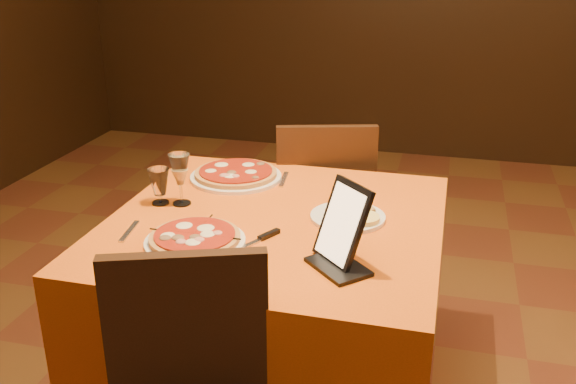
% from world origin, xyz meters
% --- Properties ---
extents(main_table, '(1.10, 1.10, 0.75)m').
position_xyz_m(main_table, '(-0.57, 0.37, 0.38)').
color(main_table, '#E15C0E').
rests_on(main_table, floor).
extents(chair_main_far, '(0.47, 0.47, 0.91)m').
position_xyz_m(chair_main_far, '(-0.57, 1.16, 0.46)').
color(chair_main_far, black).
rests_on(chair_main_far, floor).
extents(pizza_near, '(0.31, 0.31, 0.03)m').
position_xyz_m(pizza_near, '(-0.75, 0.13, 0.77)').
color(pizza_near, white).
rests_on(pizza_near, main_table).
extents(pizza_far, '(0.36, 0.36, 0.03)m').
position_xyz_m(pizza_far, '(-0.82, 0.71, 0.77)').
color(pizza_far, white).
rests_on(pizza_far, main_table).
extents(cutlet_dish, '(0.25, 0.25, 0.03)m').
position_xyz_m(cutlet_dish, '(-0.33, 0.43, 0.76)').
color(cutlet_dish, white).
rests_on(cutlet_dish, main_table).
extents(wine_glass, '(0.09, 0.09, 0.19)m').
position_xyz_m(wine_glass, '(-0.92, 0.41, 0.84)').
color(wine_glass, '#E0C57F').
rests_on(wine_glass, main_table).
extents(water_glass, '(0.08, 0.08, 0.13)m').
position_xyz_m(water_glass, '(-1.00, 0.40, 0.81)').
color(water_glass, white).
rests_on(water_glass, main_table).
extents(tablet, '(0.19, 0.19, 0.23)m').
position_xyz_m(tablet, '(-0.30, 0.13, 0.87)').
color(tablet, black).
rests_on(tablet, main_table).
extents(knife, '(0.11, 0.18, 0.01)m').
position_xyz_m(knife, '(-0.59, 0.16, 0.75)').
color(knife, '#B6B6BD').
rests_on(knife, main_table).
extents(fork_near, '(0.04, 0.16, 0.01)m').
position_xyz_m(fork_near, '(-0.99, 0.15, 0.75)').
color(fork_near, '#ABABB2').
rests_on(fork_near, main_table).
extents(fork_far, '(0.04, 0.16, 0.01)m').
position_xyz_m(fork_far, '(-0.63, 0.74, 0.75)').
color(fork_far, silver).
rests_on(fork_far, main_table).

